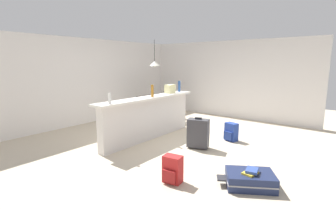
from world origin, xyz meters
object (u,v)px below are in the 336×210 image
suitcase_flat_navy (250,179)px  dining_chair_near_partition (171,104)px  bottle_white (110,99)px  bottle_blue (179,86)px  book_stack (251,171)px  suitcase_upright_charcoal (198,133)px  backpack_blue (231,132)px  bottle_amber (152,91)px  pendant_lamp (155,64)px  grocery_bag (170,89)px  backpack_red (172,170)px  dining_table (157,99)px

suitcase_flat_navy → dining_chair_near_partition: bearing=53.1°
bottle_white → suitcase_flat_navy: bottle_white is taller
bottle_blue → book_stack: 3.64m
bottle_blue → suitcase_upright_charcoal: (-1.14, -1.32, -0.83)m
suitcase_flat_navy → backpack_blue: (1.87, 1.14, 0.09)m
suitcase_upright_charcoal → bottle_blue: bearing=49.2°
bottle_amber → dining_chair_near_partition: bearing=24.7°
book_stack → bottle_amber: bearing=72.1°
bottle_amber → pendant_lamp: pendant_lamp is taller
bottle_amber → book_stack: bottle_amber is taller
grocery_bag → backpack_blue: (0.19, -1.66, -0.92)m
grocery_bag → suitcase_upright_charcoal: (-0.73, -1.32, -0.79)m
pendant_lamp → backpack_red: bearing=-135.3°
bottle_blue → dining_table: bearing=67.8°
backpack_red → book_stack: bearing=-60.1°
dining_table → book_stack: dining_table is taller
backpack_red → bottle_amber: bearing=49.4°
bottle_blue → suitcase_upright_charcoal: bearing=-130.8°
bottle_white → bottle_amber: size_ratio=0.74×
dining_table → bottle_white: bearing=-155.4°
bottle_blue → pendant_lamp: size_ratio=0.35×
bottle_blue → suitcase_upright_charcoal: 1.93m
suitcase_flat_navy → backpack_blue: backpack_blue is taller
dining_table → pendant_lamp: size_ratio=1.29×
backpack_blue → book_stack: (-1.90, -1.16, 0.05)m
dining_table → pendant_lamp: 1.12m
bottle_white → suitcase_flat_navy: 2.87m
bottle_blue → backpack_red: (-2.69, -1.81, -0.96)m
bottle_blue → dining_chair_near_partition: bearing=53.1°
dining_table → dining_chair_near_partition: 0.58m
dining_table → dining_chair_near_partition: dining_chair_near_partition is taller
dining_chair_near_partition → backpack_red: bearing=-142.1°
grocery_bag → backpack_red: grocery_bag is taller
bottle_blue → book_stack: (-2.12, -2.81, -0.91)m
bottle_blue → grocery_bag: (-0.41, 0.01, -0.04)m
bottle_amber → backpack_red: bottle_amber is taller
dining_chair_near_partition → book_stack: dining_chair_near_partition is taller
bottle_white → pendant_lamp: pendant_lamp is taller
pendant_lamp → backpack_red: size_ratio=2.02×
suitcase_upright_charcoal → pendant_lamp: bearing=58.8°
backpack_red → book_stack: (0.57, -1.00, 0.05)m
grocery_bag → dining_table: (0.92, 1.24, -0.48)m
suitcase_flat_navy → bottle_blue: bearing=53.1°
dining_chair_near_partition → backpack_red: (-3.20, -2.49, -0.31)m
pendant_lamp → book_stack: bearing=-122.0°
bottle_blue → dining_table: size_ratio=0.27×
suitcase_upright_charcoal → book_stack: suitcase_upright_charcoal is taller
dining_table → dining_chair_near_partition: bearing=-89.8°
dining_chair_near_partition → backpack_red: dining_chair_near_partition is taller
pendant_lamp → suitcase_upright_charcoal: bearing=-121.2°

